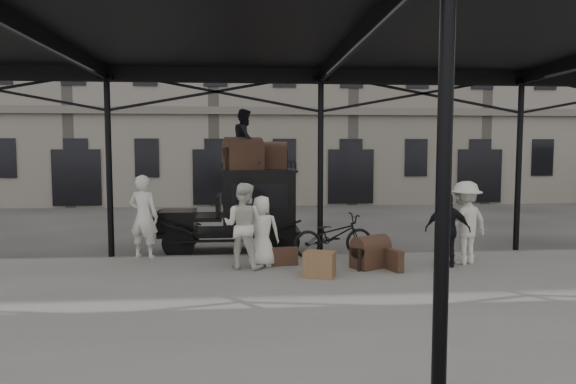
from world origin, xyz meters
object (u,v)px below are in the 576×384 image
Objects in this scene: porter_left at (144,217)px; taxi at (247,207)px; bicycle at (333,235)px; steamer_trunk_roof_near at (243,156)px; steamer_trunk_platform at (370,254)px; porter_official at (448,230)px.

taxi is at bearing -134.66° from porter_left.
steamer_trunk_roof_near is at bearing 51.37° from bicycle.
bicycle is at bearing 88.08° from steamer_trunk_platform.
steamer_trunk_roof_near is 4.17m from steamer_trunk_platform.
steamer_trunk_platform is (2.74, -2.35, -2.08)m from steamer_trunk_roof_near.
bicycle is 1.33m from steamer_trunk_platform.
porter_left is 4.48m from bicycle.
steamer_trunk_platform is (5.06, -1.38, -0.69)m from porter_left.
bicycle reaches higher than steamer_trunk_platform.
taxi is 2.56m from bicycle.
porter_official is at bearing -127.20° from bicycle.
porter_official is 1.76m from steamer_trunk_platform.
porter_official is at bearing -31.51° from taxi.
porter_official is (6.74, -1.44, -0.17)m from porter_left.
porter_left is at bearing 8.24° from porter_official.
taxi is 2.26× the size of porter_official.
steamer_trunk_roof_near is (2.32, 0.97, 1.40)m from porter_left.
porter_left is 1.21× the size of porter_official.
porter_official reaches higher than steamer_trunk_platform.
porter_official is at bearing -173.64° from porter_left.
steamer_trunk_roof_near is (-2.12, 1.20, 1.86)m from bicycle.
taxi is 1.88× the size of bicycle.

